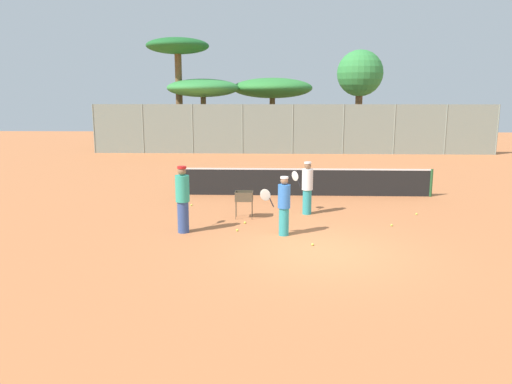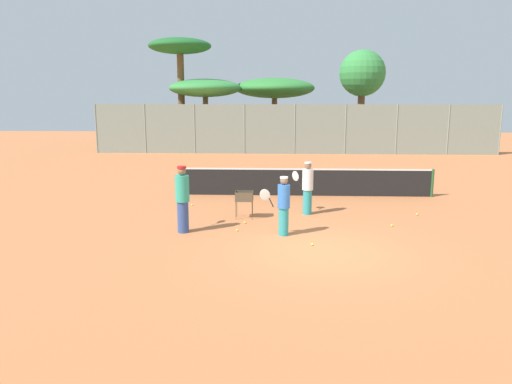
# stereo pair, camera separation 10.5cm
# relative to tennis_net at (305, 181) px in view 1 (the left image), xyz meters

# --- Properties ---
(ground_plane) EXTENTS (80.00, 80.00, 0.00)m
(ground_plane) POSITION_rel_tennis_net_xyz_m (0.00, -7.02, -0.56)
(ground_plane) COLOR #C67242
(tennis_net) EXTENTS (9.80, 0.10, 1.07)m
(tennis_net) POSITION_rel_tennis_net_xyz_m (0.00, 0.00, 0.00)
(tennis_net) COLOR #26592D
(tennis_net) RESTS_ON ground_plane
(back_fence) EXTENTS (26.45, 0.08, 3.23)m
(back_fence) POSITION_rel_tennis_net_xyz_m (0.00, 13.74, 1.05)
(back_fence) COLOR gray
(back_fence) RESTS_ON ground_plane
(tree_0) EXTENTS (5.79, 5.79, 5.02)m
(tree_0) POSITION_rel_tennis_net_xyz_m (-1.37, 17.77, 3.71)
(tree_0) COLOR brown
(tree_0) RESTS_ON ground_plane
(tree_1) EXTENTS (3.38, 3.38, 7.07)m
(tree_1) POSITION_rel_tennis_net_xyz_m (5.07, 18.88, 4.73)
(tree_1) COLOR brown
(tree_1) RESTS_ON ground_plane
(tree_2) EXTENTS (4.26, 4.26, 7.61)m
(tree_2) POSITION_rel_tennis_net_xyz_m (-7.79, 15.71, 6.26)
(tree_2) COLOR brown
(tree_2) RESTS_ON ground_plane
(tree_3) EXTENTS (4.98, 4.98, 4.91)m
(tree_3) POSITION_rel_tennis_net_xyz_m (-6.15, 15.97, 3.69)
(tree_3) COLOR brown
(tree_3) RESTS_ON ground_plane
(player_white_outfit) EXTENTS (0.72, 0.70, 1.73)m
(player_white_outfit) POSITION_rel_tennis_net_xyz_m (-0.10, -3.03, 0.34)
(player_white_outfit) COLOR teal
(player_white_outfit) RESTS_ON ground_plane
(player_red_cap) EXTENTS (0.39, 0.96, 1.91)m
(player_red_cap) POSITION_rel_tennis_net_xyz_m (-3.77, -5.37, 0.43)
(player_red_cap) COLOR #334C8C
(player_red_cap) RESTS_ON ground_plane
(player_yellow_shirt) EXTENTS (0.89, 0.34, 1.67)m
(player_yellow_shirt) POSITION_rel_tennis_net_xyz_m (-0.91, -5.57, 0.31)
(player_yellow_shirt) COLOR teal
(player_yellow_shirt) RESTS_ON ground_plane
(ball_cart) EXTENTS (0.56, 0.41, 0.86)m
(ball_cart) POSITION_rel_tennis_net_xyz_m (-2.13, -3.64, 0.08)
(ball_cart) COLOR brown
(ball_cart) RESTS_ON ground_plane
(tennis_ball_0) EXTENTS (0.07, 0.07, 0.07)m
(tennis_ball_0) POSITION_rel_tennis_net_xyz_m (3.49, -3.02, -0.53)
(tennis_ball_0) COLOR #D1E54C
(tennis_ball_0) RESTS_ON ground_plane
(tennis_ball_1) EXTENTS (0.07, 0.07, 0.07)m
(tennis_ball_1) POSITION_rel_tennis_net_xyz_m (2.35, -4.49, -0.53)
(tennis_ball_1) COLOR #D1E54C
(tennis_ball_1) RESTS_ON ground_plane
(tennis_ball_2) EXTENTS (0.07, 0.07, 0.07)m
(tennis_ball_2) POSITION_rel_tennis_net_xyz_m (-0.16, -6.53, -0.53)
(tennis_ball_2) COLOR #D1E54C
(tennis_ball_2) RESTS_ON ground_plane
(tennis_ball_3) EXTENTS (0.07, 0.07, 0.07)m
(tennis_ball_3) POSITION_rel_tennis_net_xyz_m (-2.24, -5.21, -0.53)
(tennis_ball_3) COLOR #D1E54C
(tennis_ball_3) RESTS_ON ground_plane
(tennis_ball_4) EXTENTS (0.07, 0.07, 0.07)m
(tennis_ball_4) POSITION_rel_tennis_net_xyz_m (-2.06, -4.35, -0.53)
(tennis_ball_4) COLOR #D1E54C
(tennis_ball_4) RESTS_ON ground_plane
(tennis_ball_5) EXTENTS (0.07, 0.07, 0.07)m
(tennis_ball_5) POSITION_rel_tennis_net_xyz_m (-4.10, -1.97, -0.53)
(tennis_ball_5) COLOR #D1E54C
(tennis_ball_5) RESTS_ON ground_plane
(parked_car) EXTENTS (4.20, 1.70, 1.60)m
(parked_car) POSITION_rel_tennis_net_xyz_m (4.14, 18.32, 0.10)
(parked_car) COLOR #232328
(parked_car) RESTS_ON ground_plane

